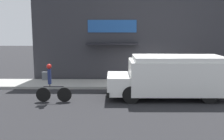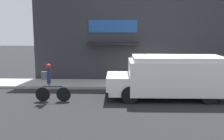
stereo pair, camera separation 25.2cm
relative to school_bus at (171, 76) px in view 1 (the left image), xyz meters
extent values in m
plane|color=#232326|center=(-0.82, 1.64, -1.06)|extent=(70.00, 70.00, 0.00)
cube|color=#999993|center=(-0.82, 2.73, -0.99)|extent=(28.00, 2.19, 0.14)
cube|color=#2D2D33|center=(-0.82, 4.06, 1.72)|extent=(13.91, 0.18, 5.56)
cube|color=#1E4C93|center=(-2.85, 3.95, 2.34)|extent=(2.97, 0.05, 0.76)
cube|color=black|center=(-2.85, 3.60, 1.29)|extent=(3.12, 0.73, 0.10)
cube|color=white|center=(0.29, 0.00, -0.02)|extent=(4.53, 2.26, 1.53)
cube|color=white|center=(-2.49, -0.02, -0.36)|extent=(1.07, 2.05, 0.84)
cube|color=white|center=(0.29, 0.00, 0.84)|extent=(4.17, 2.08, 0.20)
cube|color=black|center=(-2.98, -0.03, -0.68)|extent=(0.14, 2.17, 0.24)
cube|color=red|center=(-0.97, 1.35, 0.06)|extent=(0.03, 0.44, 0.44)
cylinder|color=black|center=(-1.97, 0.93, -0.67)|extent=(0.78, 0.27, 0.77)
cylinder|color=black|center=(-1.96, -0.97, -0.67)|extent=(0.78, 0.27, 0.77)
cylinder|color=black|center=(1.47, 0.96, -0.67)|extent=(0.78, 0.27, 0.77)
cylinder|color=black|center=(1.49, -0.94, -0.67)|extent=(0.78, 0.27, 0.77)
cylinder|color=black|center=(-4.94, -0.78, -0.73)|extent=(0.65, 0.05, 0.65)
cylinder|color=black|center=(-5.88, -0.80, -0.73)|extent=(0.65, 0.05, 0.65)
cylinder|color=black|center=(-5.41, -0.79, -0.35)|extent=(0.90, 0.05, 0.04)
cylinder|color=black|center=(-5.58, -0.80, -0.29)|extent=(0.04, 0.04, 0.12)
cube|color=navy|center=(-5.58, -0.80, 0.11)|extent=(0.12, 0.20, 0.68)
sphere|color=red|center=(-5.58, -0.80, 0.56)|extent=(0.22, 0.22, 0.22)
cube|color=#565B60|center=(-5.77, -0.80, 0.14)|extent=(0.26, 0.14, 0.36)
cylinder|color=#2D5138|center=(-0.42, 2.67, -0.57)|extent=(0.60, 0.60, 0.71)
cylinder|color=black|center=(-0.42, 2.67, -0.19)|extent=(0.61, 0.61, 0.04)
camera|label=1|loc=(-2.64, -12.19, 2.24)|focal=42.00mm
camera|label=2|loc=(-2.39, -12.19, 2.24)|focal=42.00mm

